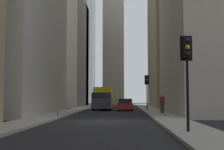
% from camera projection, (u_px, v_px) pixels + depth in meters
% --- Properties ---
extents(ground_plane, '(135.00, 135.00, 0.00)m').
position_uv_depth(ground_plane, '(103.00, 121.00, 20.17)').
color(ground_plane, black).
extents(sidewalk_right, '(90.00, 2.20, 0.14)m').
position_uv_depth(sidewalk_right, '(36.00, 120.00, 20.38)').
color(sidewalk_right, gray).
rests_on(sidewalk_right, ground_plane).
extents(sidewalk_left, '(90.00, 2.20, 0.14)m').
position_uv_depth(sidewalk_left, '(172.00, 121.00, 19.98)').
color(sidewalk_left, gray).
rests_on(sidewalk_left, ground_plane).
extents(building_left_far, '(16.11, 10.00, 23.61)m').
position_uv_depth(building_left_far, '(182.00, 34.00, 49.74)').
color(building_left_far, '#9E8966').
rests_on(building_left_far, ground_plane).
extents(building_right_far, '(13.75, 10.00, 18.43)m').
position_uv_depth(building_right_far, '(54.00, 52.00, 51.96)').
color(building_right_far, gray).
rests_on(building_right_far, ground_plane).
extents(church_spire, '(4.71, 4.71, 39.43)m').
position_uv_depth(church_spire, '(114.00, 6.00, 64.26)').
color(church_spire, beige).
rests_on(church_spire, ground_plane).
extents(delivery_truck, '(6.46, 2.25, 2.84)m').
position_uv_depth(delivery_truck, '(103.00, 98.00, 38.79)').
color(delivery_truck, yellow).
rests_on(delivery_truck, ground_plane).
extents(sedan_red, '(4.30, 1.78, 1.42)m').
position_uv_depth(sedan_red, '(125.00, 105.00, 37.22)').
color(sedan_red, maroon).
rests_on(sedan_red, ground_plane).
extents(traffic_light_foreground, '(0.43, 0.52, 4.12)m').
position_uv_depth(traffic_light_foreground, '(187.00, 60.00, 13.18)').
color(traffic_light_foreground, black).
rests_on(traffic_light_foreground, sidewalk_left).
extents(traffic_light_midblock, '(0.43, 0.52, 4.00)m').
position_uv_depth(traffic_light_midblock, '(147.00, 84.00, 35.46)').
color(traffic_light_midblock, black).
rests_on(traffic_light_midblock, sidewalk_left).
extents(pedestrian, '(0.26, 0.44, 1.74)m').
position_uv_depth(pedestrian, '(162.00, 103.00, 28.04)').
color(pedestrian, '#473D33').
rests_on(pedestrian, sidewalk_left).
extents(discarded_bottle, '(0.07, 0.07, 0.27)m').
position_uv_depth(discarded_bottle, '(58.00, 115.00, 23.71)').
color(discarded_bottle, '#236033').
rests_on(discarded_bottle, sidewalk_right).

